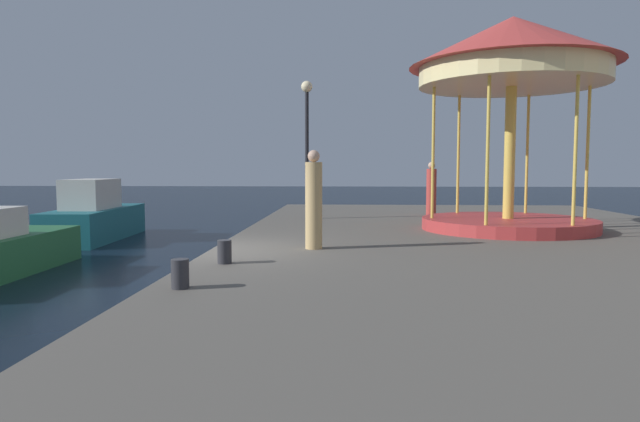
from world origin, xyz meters
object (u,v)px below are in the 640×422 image
bollard_center (180,274)px  person_by_the_water (431,190)px  carousel (512,71)px  person_far_corner (314,202)px  lamp_post_mid_promenade (307,125)px  motorboat_teal (94,217)px  bollard_south (225,252)px

bollard_center → person_by_the_water: 12.83m
carousel → person_far_corner: carousel is taller
person_by_the_water → lamp_post_mid_promenade: bearing=-159.2°
motorboat_teal → person_by_the_water: person_by_the_water is taller
motorboat_teal → bollard_center: size_ratio=12.78×
motorboat_teal → person_by_the_water: (11.40, 1.03, 0.90)m
lamp_post_mid_promenade → person_by_the_water: size_ratio=2.38×
lamp_post_mid_promenade → person_by_the_water: lamp_post_mid_promenade is taller
bollard_center → bollard_south: bearing=85.4°
carousel → person_far_corner: 6.83m
carousel → person_far_corner: bearing=-143.4°
person_far_corner → motorboat_teal: bearing=138.4°
lamp_post_mid_promenade → bollard_center: size_ratio=10.86×
bollard_south → person_by_the_water: bearing=63.4°
carousel → lamp_post_mid_promenade: carousel is taller
carousel → bollard_center: bearing=-131.2°
person_by_the_water → person_far_corner: (-3.51, -8.04, 0.07)m
motorboat_teal → bollard_center: bearing=-59.5°
motorboat_teal → carousel: carousel is taller
carousel → bollard_center: size_ratio=13.68×
carousel → person_by_the_water: bearing=106.9°
person_far_corner → lamp_post_mid_promenade: bearing=95.7°
bollard_south → person_far_corner: (1.40, 1.78, 0.73)m
motorboat_teal → person_by_the_water: bearing=5.2°
motorboat_teal → lamp_post_mid_promenade: 7.86m
bollard_center → motorboat_teal: bearing=120.5°
carousel → bollard_south: bearing=-139.3°
lamp_post_mid_promenade → person_far_corner: size_ratio=2.20×
motorboat_teal → bollard_center: (6.33, -10.74, 0.24)m
bollard_south → carousel: bearing=40.7°
motorboat_teal → person_by_the_water: size_ratio=2.80×
bollard_south → lamp_post_mid_promenade: bearing=84.7°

